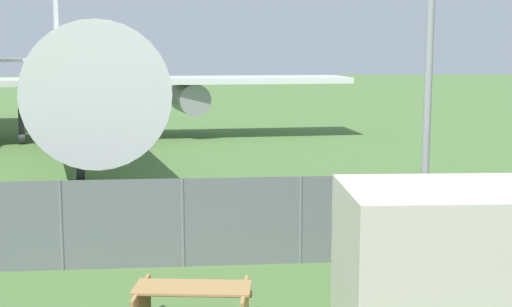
# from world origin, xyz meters

# --- Properties ---
(perimeter_fence) EXTENTS (56.07, 0.07, 1.94)m
(perimeter_fence) POSITION_xyz_m (0.00, 10.58, 0.97)
(perimeter_fence) COLOR slate
(perimeter_fence) RESTS_ON ground
(airplane) EXTENTS (29.26, 36.49, 10.77)m
(airplane) POSITION_xyz_m (-5.68, 30.70, 3.51)
(airplane) COLOR white
(airplane) RESTS_ON ground
(portable_cabin) EXTENTS (4.18, 2.61, 2.56)m
(portable_cabin) POSITION_xyz_m (4.55, 6.02, 1.28)
(portable_cabin) COLOR beige
(portable_cabin) RESTS_ON ground
(picnic_bench_near_cabin) EXTENTS (2.11, 1.66, 0.76)m
(picnic_bench_near_cabin) POSITION_xyz_m (0.18, 7.05, 0.48)
(picnic_bench_near_cabin) COLOR #A37A47
(picnic_bench_near_cabin) RESTS_ON ground
(light_mast) EXTENTS (0.44, 0.44, 8.74)m
(light_mast) POSITION_xyz_m (5.08, 9.98, 5.26)
(light_mast) COLOR #99999E
(light_mast) RESTS_ON ground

